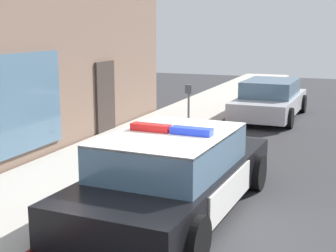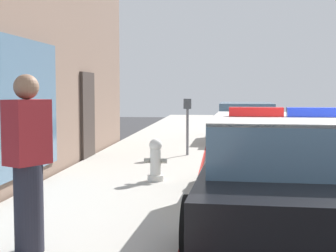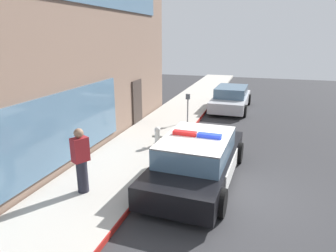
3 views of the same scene
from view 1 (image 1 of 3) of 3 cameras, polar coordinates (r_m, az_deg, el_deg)
ground at (r=7.31m, az=5.35°, el=-12.81°), size 48.00×48.00×0.00m
sidewalk at (r=8.74m, az=-16.61°, el=-8.57°), size 48.00×2.62×0.15m
curb_red_paint at (r=8.03m, az=-9.01°, el=-10.03°), size 28.80×0.04×0.14m
police_cruiser at (r=7.91m, az=0.74°, el=-5.57°), size 5.04×2.34×1.49m
fire_hydrant at (r=10.43m, az=-5.19°, el=-2.41°), size 0.34×0.39×0.73m
car_down_street at (r=16.67m, az=11.97°, el=3.10°), size 4.68×2.09×1.29m
parking_meter at (r=13.22m, az=2.45°, el=3.14°), size 0.12×0.18×1.34m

